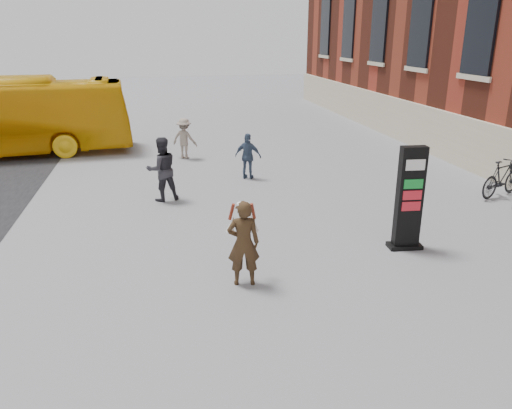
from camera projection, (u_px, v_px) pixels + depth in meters
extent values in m
plane|color=#9E9EA3|center=(240.00, 305.00, 8.92)|extent=(100.00, 100.00, 0.00)
cube|color=beige|center=(501.00, 155.00, 15.91)|extent=(0.18, 44.00, 1.80)
cube|color=black|center=(409.00, 199.00, 10.91)|extent=(0.58, 0.28, 2.34)
cube|color=black|center=(404.00, 246.00, 11.27)|extent=(0.78, 0.43, 0.09)
cube|color=white|center=(413.00, 163.00, 10.65)|extent=(0.44, 0.29, 0.23)
cube|color=#106B24|center=(411.00, 182.00, 10.79)|extent=(0.44, 0.29, 0.21)
cube|color=maroon|center=(410.00, 193.00, 10.87)|extent=(0.44, 0.29, 0.21)
cube|color=maroon|center=(409.00, 204.00, 10.95)|extent=(0.44, 0.29, 0.21)
imported|color=#322213|center=(243.00, 243.00, 9.40)|extent=(0.66, 0.47, 1.70)
cylinder|color=white|center=(243.00, 205.00, 9.15)|extent=(0.24, 0.24, 0.06)
cone|color=white|center=(253.00, 223.00, 9.55)|extent=(0.24, 0.24, 0.41)
cylinder|color=maroon|center=(253.00, 211.00, 9.47)|extent=(0.14, 0.13, 0.35)
cone|color=white|center=(232.00, 224.00, 9.52)|extent=(0.24, 0.25, 0.41)
cylinder|color=maroon|center=(232.00, 212.00, 9.44)|extent=(0.13, 0.14, 0.35)
imported|color=#2B2A30|center=(162.00, 169.00, 14.20)|extent=(1.05, 0.91, 1.85)
imported|color=gray|center=(184.00, 139.00, 19.05)|extent=(1.15, 1.01, 1.54)
imported|color=#3C4D67|center=(248.00, 156.00, 16.40)|extent=(0.96, 0.73, 1.51)
imported|color=black|center=(502.00, 178.00, 14.67)|extent=(1.90, 1.18, 1.11)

